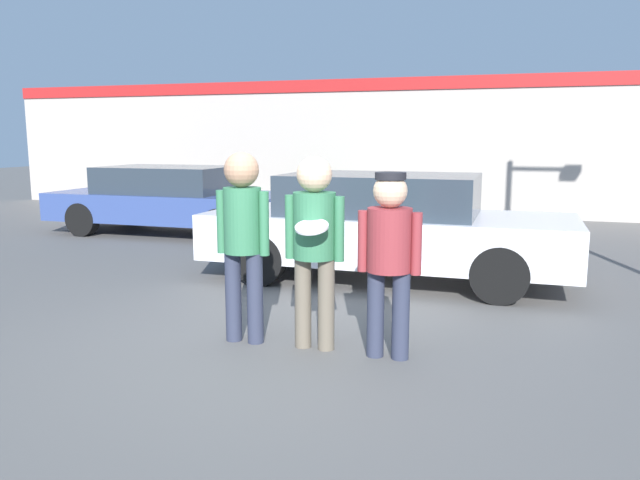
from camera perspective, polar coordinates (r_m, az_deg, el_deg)
name	(u,v)px	position (r m, az deg, el deg)	size (l,w,h in m)	color
ground_plane	(277,342)	(5.90, -4.00, -9.29)	(56.00, 56.00, 0.00)	#5B5956
storefront_building	(432,146)	(15.41, 10.24, 8.50)	(24.00, 0.22, 3.29)	#B2A89E
person_left	(243,230)	(5.71, -7.08, 0.93)	(0.51, 0.34, 1.76)	#2D3347
person_middle_with_frisbee	(314,235)	(5.48, -0.52, 0.49)	(0.55, 0.60, 1.72)	#665B4C
person_right	(389,248)	(5.29, 6.35, -0.76)	(0.55, 0.38, 1.60)	#2D3347
parked_car_near	(385,226)	(8.29, 5.98, 1.26)	(4.78, 1.82, 1.41)	silver
parked_car_far	(171,199)	(12.62, -13.47, 3.66)	(4.72, 1.92, 1.31)	#334784
shrub	(315,195)	(15.47, -0.42, 4.16)	(0.93, 0.93, 0.93)	#2D6B33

